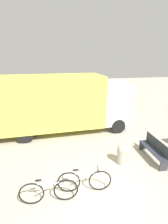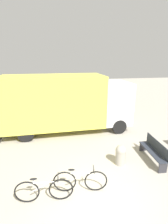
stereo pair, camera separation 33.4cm
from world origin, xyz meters
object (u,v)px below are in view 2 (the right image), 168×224
object	(u,v)px
delivery_truck	(66,102)
bollard_near_bench	(121,154)
bicycle_middle	(80,181)
park_bench	(154,150)
bicycle_near	(44,190)

from	to	relation	value
delivery_truck	bollard_near_bench	world-z (taller)	delivery_truck
bicycle_middle	delivery_truck	bearing A→B (deg)	98.63
park_bench	bollard_near_bench	bearing A→B (deg)	92.38
delivery_truck	bollard_near_bench	distance (m)	4.58
delivery_truck	bicycle_near	distance (m)	5.68
bicycle_near	bicycle_middle	world-z (taller)	same
bollard_near_bench	bicycle_middle	bearing A→B (deg)	-146.57
bicycle_near	bicycle_middle	size ratio (longest dim) A/B	1.01
delivery_truck	park_bench	bearing A→B (deg)	-50.38
bollard_near_bench	delivery_truck	bearing A→B (deg)	116.17
delivery_truck	bicycle_near	world-z (taller)	delivery_truck
delivery_truck	park_bench	distance (m)	5.38
bicycle_middle	bicycle_near	bearing A→B (deg)	-160.69
delivery_truck	bicycle_middle	size ratio (longest dim) A/B	4.19
bicycle_near	bollard_near_bench	bearing A→B (deg)	29.50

